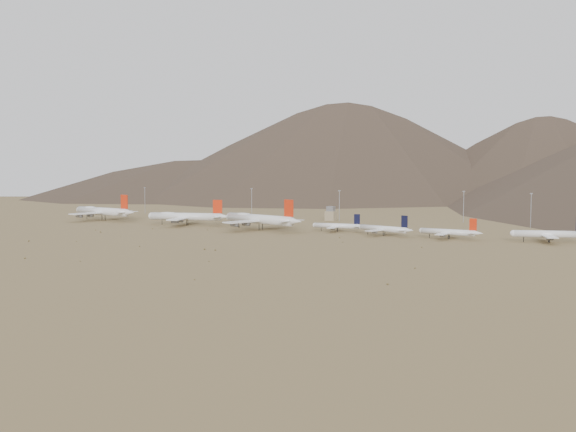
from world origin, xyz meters
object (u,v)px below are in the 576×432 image
at_px(narrowbody_a, 338,226).
at_px(widebody_east, 260,219).
at_px(widebody_centre, 186,216).
at_px(narrowbody_b, 385,229).
at_px(widebody_west, 103,211).
at_px(control_tower, 331,214).

bearing_deg(narrowbody_a, widebody_east, -172.50).
height_order(widebody_centre, narrowbody_b, widebody_centre).
bearing_deg(widebody_centre, narrowbody_b, -16.80).
height_order(widebody_west, widebody_centre, widebody_west).
bearing_deg(widebody_west, narrowbody_b, 7.66).
relative_size(widebody_west, widebody_centre, 1.13).
relative_size(widebody_east, control_tower, 6.11).
bearing_deg(narrowbody_a, narrowbody_b, -23.19).
relative_size(widebody_west, widebody_east, 1.01).
height_order(widebody_west, widebody_east, widebody_east).
xyz_separation_m(narrowbody_a, narrowbody_b, (37.18, -12.06, 0.48)).
distance_m(widebody_centre, widebody_east, 69.34).
bearing_deg(narrowbody_b, narrowbody_a, 179.93).
distance_m(narrowbody_b, control_tower, 124.33).
distance_m(widebody_east, control_tower, 99.23).
bearing_deg(widebody_east, narrowbody_a, 31.65).
bearing_deg(widebody_east, widebody_west, -167.22).
xyz_separation_m(widebody_centre, narrowbody_a, (123.54, 3.98, -2.80)).
relative_size(widebody_centre, narrowbody_a, 1.73).
relative_size(widebody_west, control_tower, 6.19).
xyz_separation_m(widebody_east, narrowbody_b, (91.89, 0.29, -3.28)).
height_order(widebody_east, narrowbody_a, widebody_east).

